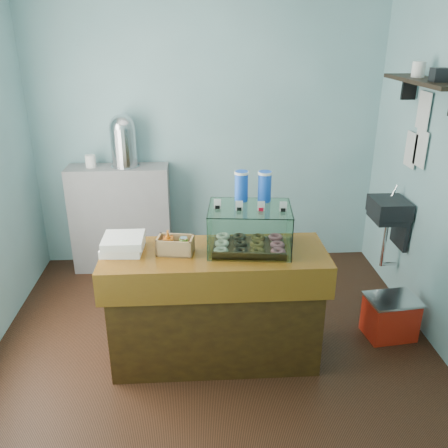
{
  "coord_description": "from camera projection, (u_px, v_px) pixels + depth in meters",
  "views": [
    {
      "loc": [
        -0.12,
        -3.27,
        2.37
      ],
      "look_at": [
        0.07,
        -0.15,
        1.07
      ],
      "focal_mm": 38.0,
      "sensor_mm": 36.0,
      "label": 1
    }
  ],
  "objects": [
    {
      "name": "display_case",
      "position": [
        250.0,
        224.0,
        3.37
      ],
      "size": [
        0.62,
        0.48,
        0.54
      ],
      "rotation": [
        0.0,
        0.0,
        -0.1
      ],
      "color": "#372210",
      "rests_on": "counter"
    },
    {
      "name": "back_shelf",
      "position": [
        121.0,
        218.0,
        4.89
      ],
      "size": [
        1.0,
        0.32,
        1.1
      ],
      "primitive_type": "cube",
      "color": "gray",
      "rests_on": "ground"
    },
    {
      "name": "room_shell",
      "position": [
        216.0,
        131.0,
        3.29
      ],
      "size": [
        3.54,
        3.04,
        2.82
      ],
      "color": "#72A0A6",
      "rests_on": "ground"
    },
    {
      "name": "coffee_urn",
      "position": [
        123.0,
        140.0,
        4.58
      ],
      "size": [
        0.28,
        0.28,
        0.51
      ],
      "color": "silver",
      "rests_on": "back_shelf"
    },
    {
      "name": "pastry_boxes",
      "position": [
        123.0,
        244.0,
        3.35
      ],
      "size": [
        0.3,
        0.3,
        0.11
      ],
      "rotation": [
        0.0,
        0.0,
        -0.06
      ],
      "color": "white",
      "rests_on": "counter"
    },
    {
      "name": "condiment_crate",
      "position": [
        175.0,
        245.0,
        3.31
      ],
      "size": [
        0.27,
        0.19,
        0.17
      ],
      "rotation": [
        0.0,
        0.0,
        -0.17
      ],
      "color": "tan",
      "rests_on": "counter"
    },
    {
      "name": "ground",
      "position": [
        214.0,
        336.0,
        3.93
      ],
      "size": [
        3.5,
        3.5,
        0.0
      ],
      "primitive_type": "plane",
      "color": "black",
      "rests_on": "ground"
    },
    {
      "name": "counter",
      "position": [
        215.0,
        306.0,
        3.52
      ],
      "size": [
        1.6,
        0.6,
        0.9
      ],
      "color": "#432A0D",
      "rests_on": "ground"
    },
    {
      "name": "red_cooler",
      "position": [
        390.0,
        317.0,
        3.88
      ],
      "size": [
        0.43,
        0.35,
        0.35
      ],
      "rotation": [
        0.0,
        0.0,
        0.12
      ],
      "color": "red",
      "rests_on": "ground"
    }
  ]
}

